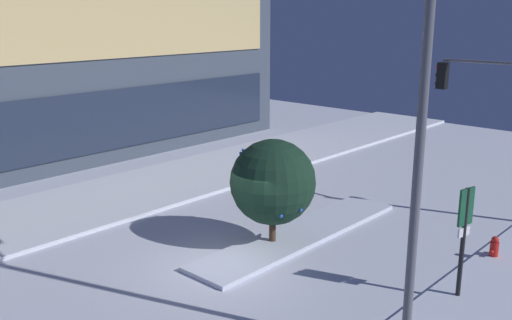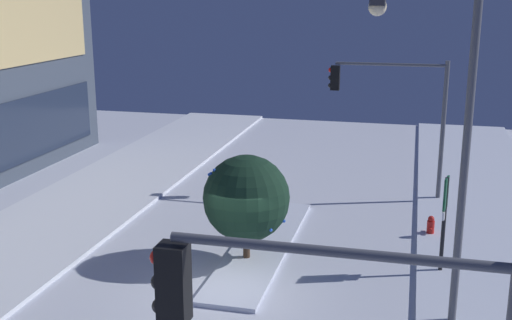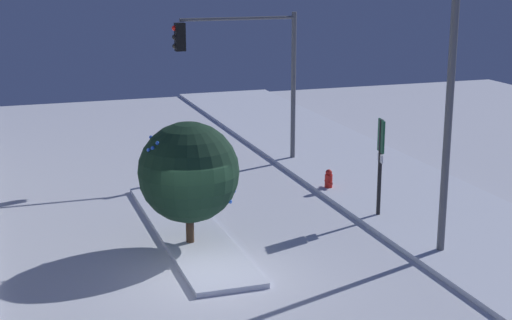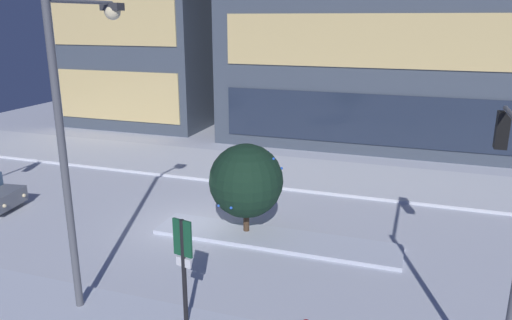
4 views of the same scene
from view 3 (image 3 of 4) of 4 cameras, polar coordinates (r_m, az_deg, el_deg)
The scene contains 8 objects.
ground at distance 19.24m, azimuth -3.02°, elevation -8.68°, with size 52.00×52.00×0.00m, color silver.
curb_strip_near at distance 22.43m, azimuth 16.62°, elevation -5.67°, with size 52.00×5.20×0.14m, color silver.
median_strip at distance 22.39m, azimuth -5.04°, elevation -5.13°, with size 9.00×1.80×0.14m, color silver.
traffic_light_corner_near_right at distance 28.83m, azimuth -0.82°, elevation 7.43°, with size 0.32×4.75×5.72m.
street_lamp_arched at distance 19.71m, azimuth 12.58°, elevation 7.69°, with size 0.62×2.57×8.33m.
fire_hydrant at distance 26.20m, azimuth 5.36°, elevation -1.53°, with size 0.48×0.26×0.76m.
parking_info_sign at distance 23.19m, azimuth 9.14°, elevation 0.30°, with size 0.55×0.17×3.04m.
decorated_tree_median at distance 20.64m, azimuth -4.98°, elevation -0.91°, with size 2.71×2.71×3.46m.
Camera 3 is at (-17.06, 4.70, 7.54)m, focal length 54.36 mm.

